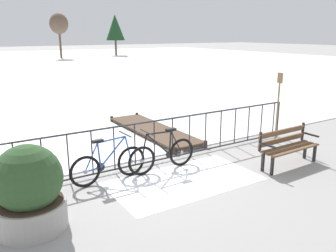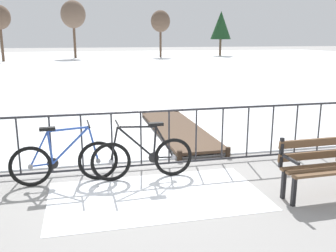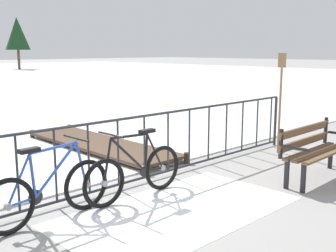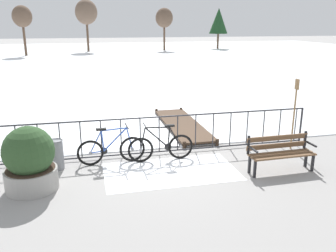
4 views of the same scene
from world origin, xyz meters
name	(u,v)px [view 1 (image 1 of 4)]	position (x,y,z in m)	size (l,w,h in m)	color
ground_plane	(145,166)	(0.00, 0.00, 0.00)	(160.00, 160.00, 0.00)	gray
snow_patch	(184,181)	(0.28, -1.20, 0.00)	(3.16, 1.74, 0.01)	white
railing_fence	(145,143)	(0.00, 0.00, 0.56)	(9.06, 0.06, 1.07)	#2D2D33
bicycle_near_railing	(109,164)	(-1.05, -0.35, 0.37)	(1.71, 0.52, 0.97)	black
bicycle_second	(162,155)	(0.21, -0.44, 0.37)	(1.71, 0.52, 0.97)	black
park_bench	(287,144)	(2.83, -1.72, 0.51)	(1.61, 0.51, 0.89)	brown
planter_with_shrub	(29,190)	(-2.82, -1.41, 0.66)	(1.09, 1.09, 1.39)	#9E9B96
trash_bin	(44,179)	(-2.37, -0.39, 0.37)	(0.35, 0.35, 0.73)	gray
oar_upright	(278,103)	(3.97, -0.41, 1.14)	(0.04, 0.16, 1.98)	#937047
wooden_dock	(153,129)	(1.54, 2.31, 0.12)	(1.10, 4.12, 0.20)	#4C3828
tree_far_west	(59,24)	(8.64, 36.92, 4.02)	(2.20, 2.20, 5.28)	brown
tree_east_mid	(115,28)	(16.54, 38.31, 3.69)	(2.52, 2.52, 5.39)	brown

